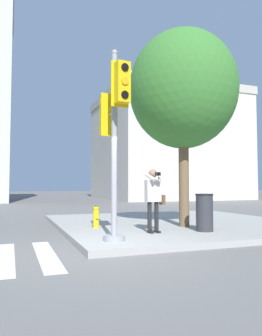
{
  "coord_description": "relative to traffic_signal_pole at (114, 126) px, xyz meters",
  "views": [
    {
      "loc": [
        -1.89,
        -6.64,
        1.38
      ],
      "look_at": [
        0.9,
        0.96,
        1.82
      ],
      "focal_mm": 35.0,
      "sensor_mm": 36.0,
      "label": 1
    }
  ],
  "objects": [
    {
      "name": "traffic_signal_pole",
      "position": [
        0.0,
        0.0,
        0.0
      ],
      "size": [
        0.49,
        1.17,
        4.38
      ],
      "color": "#939399",
      "rests_on": "sidewalk_corner"
    },
    {
      "name": "ground_plane",
      "position": [
        -0.31,
        -0.44,
        -2.74
      ],
      "size": [
        160.0,
        160.0,
        0.0
      ],
      "primitive_type": "plane",
      "color": "slate"
    },
    {
      "name": "person_photographer",
      "position": [
        1.35,
        0.84,
        -1.59
      ],
      "size": [
        0.58,
        0.54,
        1.67
      ],
      "color": "black",
      "rests_on": "sidewalk_corner"
    },
    {
      "name": "sidewalk_corner",
      "position": [
        3.19,
        3.06,
        -2.66
      ],
      "size": [
        8.0,
        8.0,
        0.15
      ],
      "color": "#9E9B96",
      "rests_on": "ground_plane"
    },
    {
      "name": "fire_hydrant",
      "position": [
        0.17,
        2.3,
        -2.26
      ],
      "size": [
        0.18,
        0.24,
        0.65
      ],
      "color": "yellow",
      "rests_on": "sidewalk_corner"
    },
    {
      "name": "building_right",
      "position": [
        13.8,
        25.52,
        2.9
      ],
      "size": [
        13.71,
        13.84,
        11.25
      ],
      "color": "beige",
      "rests_on": "ground_plane"
    },
    {
      "name": "trash_bin",
      "position": [
        2.76,
        0.61,
        -2.08
      ],
      "size": [
        0.48,
        0.48,
        1.01
      ],
      "color": "#2D2D33",
      "rests_on": "sidewalk_corner"
    },
    {
      "name": "street_tree",
      "position": [
        2.76,
        1.73,
        1.61
      ],
      "size": [
        3.34,
        3.34,
        6.05
      ],
      "color": "brown",
      "rests_on": "sidewalk_corner"
    }
  ]
}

